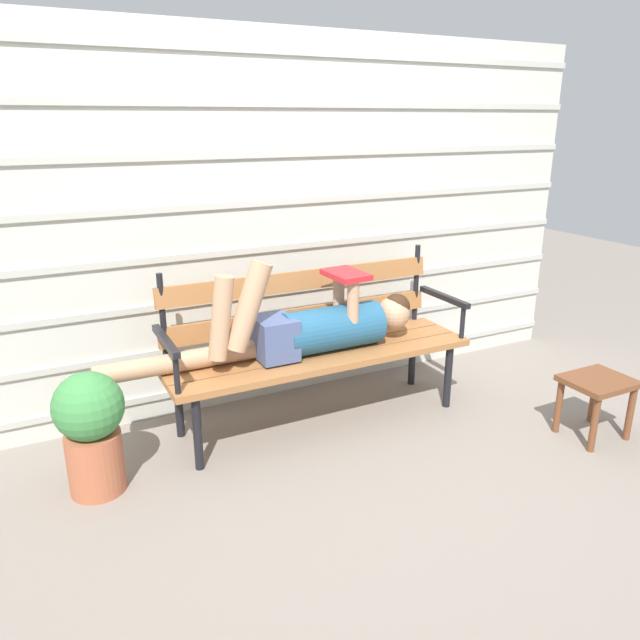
{
  "coord_description": "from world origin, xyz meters",
  "views": [
    {
      "loc": [
        -1.39,
        -2.64,
        1.63
      ],
      "look_at": [
        0.0,
        0.11,
        0.6
      ],
      "focal_mm": 33.91,
      "sensor_mm": 36.0,
      "label": 1
    }
  ],
  "objects_px": {
    "reclining_person": "(309,327)",
    "potted_plant": "(91,427)",
    "park_bench": "(314,338)",
    "footstool": "(597,391)"
  },
  "relations": [
    {
      "from": "park_bench",
      "to": "reclining_person",
      "type": "relative_size",
      "value": 0.98
    },
    {
      "from": "footstool",
      "to": "potted_plant",
      "type": "relative_size",
      "value": 0.58
    },
    {
      "from": "park_bench",
      "to": "footstool",
      "type": "height_order",
      "value": "park_bench"
    },
    {
      "from": "park_bench",
      "to": "footstool",
      "type": "relative_size",
      "value": 5.03
    },
    {
      "from": "reclining_person",
      "to": "potted_plant",
      "type": "height_order",
      "value": "reclining_person"
    },
    {
      "from": "reclining_person",
      "to": "potted_plant",
      "type": "bearing_deg",
      "value": -172.84
    },
    {
      "from": "potted_plant",
      "to": "park_bench",
      "type": "bearing_deg",
      "value": 10.01
    },
    {
      "from": "park_bench",
      "to": "reclining_person",
      "type": "height_order",
      "value": "reclining_person"
    },
    {
      "from": "footstool",
      "to": "potted_plant",
      "type": "distance_m",
      "value": 2.54
    },
    {
      "from": "park_bench",
      "to": "potted_plant",
      "type": "distance_m",
      "value": 1.25
    }
  ]
}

